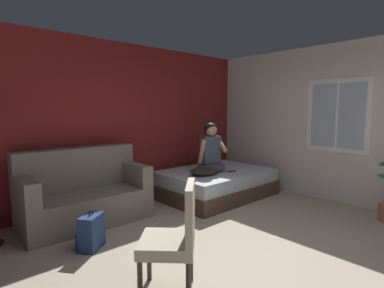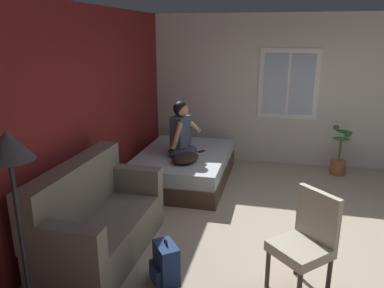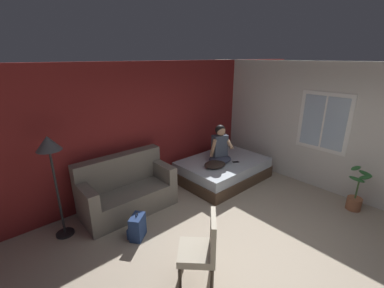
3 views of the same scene
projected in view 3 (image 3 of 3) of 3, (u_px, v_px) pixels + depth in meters
The scene contains 12 objects.
ground_plane at pixel (257, 254), 3.81m from camera, with size 40.00×40.00×0.00m, color tan.
wall_back_accent at pixel (145, 128), 5.44m from camera, with size 10.52×0.16×2.70m, color maroon.
wall_side_with_window at pixel (345, 131), 5.16m from camera, with size 0.19×7.12×2.70m.
bed at pixel (223, 170), 6.08m from camera, with size 2.02×1.43×0.48m.
couch at pixel (126, 190), 4.84m from camera, with size 1.71×0.84×1.04m.
side_chair at pixel (202, 247), 3.19m from camera, with size 0.65×0.65×0.98m.
person_seated at pixel (220, 147), 5.79m from camera, with size 0.62×0.57×0.88m.
backpack at pixel (137, 227), 4.11m from camera, with size 0.35×0.35×0.46m.
throw_pillow at pixel (215, 165), 5.59m from camera, with size 0.48×0.36×0.14m, color #2D231E.
cell_phone at pixel (236, 162), 5.89m from camera, with size 0.07×0.14×0.01m, color black.
floor_lamp at pixel (50, 153), 3.78m from camera, with size 0.36×0.36×1.70m.
potted_plant at pixel (356, 195), 4.84m from camera, with size 0.39×0.37×0.85m.
Camera 3 is at (-2.77, -1.64, 2.79)m, focal length 24.00 mm.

